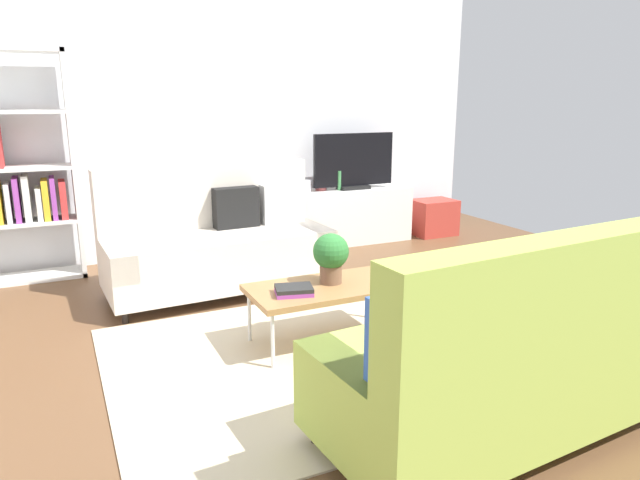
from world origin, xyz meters
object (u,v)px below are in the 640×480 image
(tv_console, at_px, (352,215))
(vase_0, at_px, (305,186))
(table_book_0, at_px, (294,292))
(storage_trunk, at_px, (433,217))
(potted_plant, at_px, (331,255))
(couch_green, at_px, (509,356))
(coffee_table, at_px, (328,289))
(vase_1, at_px, (321,185))
(bottle_0, at_px, (339,181))
(bookshelf, at_px, (7,175))
(couch_beige, at_px, (218,241))
(tv, at_px, (354,162))

(tv_console, relative_size, vase_0, 10.30)
(table_book_0, bearing_deg, tv_console, 54.63)
(storage_trunk, distance_m, potted_plant, 3.50)
(potted_plant, xyz_separation_m, vase_0, (0.90, 2.48, 0.08))
(table_book_0, bearing_deg, couch_green, -66.96)
(coffee_table, bearing_deg, vase_1, 65.80)
(coffee_table, height_order, vase_1, vase_1)
(storage_trunk, bearing_deg, table_book_0, -139.95)
(tv_console, distance_m, vase_0, 0.70)
(tv_console, bearing_deg, storage_trunk, -5.19)
(tv_console, distance_m, bottle_0, 0.47)
(tv_console, bearing_deg, bottle_0, -168.40)
(bookshelf, height_order, table_book_0, bookshelf)
(couch_beige, distance_m, vase_0, 1.74)
(coffee_table, height_order, tv, tv)
(couch_green, height_order, potted_plant, couch_green)
(vase_0, bearing_deg, bottle_0, -13.15)
(tv_console, height_order, potted_plant, potted_plant)
(storage_trunk, height_order, table_book_0, table_book_0)
(vase_1, bearing_deg, storage_trunk, -5.77)
(potted_plant, height_order, vase_1, same)
(vase_1, bearing_deg, couch_green, -102.09)
(coffee_table, height_order, potted_plant, potted_plant)
(table_book_0, xyz_separation_m, vase_1, (1.42, 2.59, 0.27))
(potted_plant, xyz_separation_m, vase_1, (1.09, 2.48, 0.09))
(couch_green, height_order, coffee_table, couch_green)
(bottle_0, bearing_deg, storage_trunk, -2.65)
(bookshelf, bearing_deg, couch_green, -59.54)
(coffee_table, height_order, bottle_0, bottle_0)
(bookshelf, bearing_deg, storage_trunk, -1.49)
(tv_console, distance_m, potted_plant, 2.86)
(potted_plant, relative_size, table_book_0, 1.46)
(couch_green, height_order, vase_1, couch_green)
(tv, distance_m, bottle_0, 0.28)
(storage_trunk, bearing_deg, couch_green, -121.56)
(coffee_table, bearing_deg, couch_green, -78.57)
(potted_plant, distance_m, vase_1, 2.71)
(coffee_table, xyz_separation_m, bottle_0, (1.32, 2.43, 0.36))
(couch_green, xyz_separation_m, vase_1, (0.84, 3.94, 0.26))
(tv_console, xyz_separation_m, storage_trunk, (1.10, -0.10, -0.10))
(couch_green, relative_size, storage_trunk, 3.76)
(couch_beige, relative_size, potted_plant, 5.52)
(storage_trunk, xyz_separation_m, vase_0, (-1.68, 0.15, 0.48))
(couch_green, relative_size, bookshelf, 0.93)
(couch_beige, relative_size, vase_0, 14.26)
(vase_0, bearing_deg, vase_1, 0.00)
(table_book_0, height_order, vase_0, vase_0)
(vase_1, bearing_deg, potted_plant, -113.83)
(tv, relative_size, vase_0, 7.36)
(bookshelf, height_order, vase_1, bookshelf)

